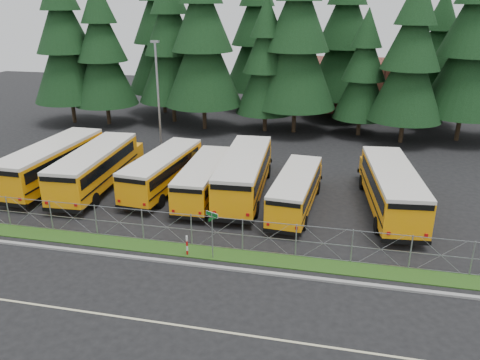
% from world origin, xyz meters
% --- Properties ---
extents(ground, '(120.00, 120.00, 0.00)m').
position_xyz_m(ground, '(0.00, 0.00, 0.00)').
color(ground, black).
rests_on(ground, ground).
extents(curb, '(50.00, 0.25, 0.12)m').
position_xyz_m(curb, '(0.00, -3.10, 0.06)').
color(curb, gray).
rests_on(curb, ground).
extents(grass_verge, '(50.00, 1.40, 0.06)m').
position_xyz_m(grass_verge, '(0.00, -1.70, 0.03)').
color(grass_verge, '#224A15').
rests_on(grass_verge, ground).
extents(road_lane_line, '(50.00, 0.12, 0.01)m').
position_xyz_m(road_lane_line, '(0.00, -8.00, 0.01)').
color(road_lane_line, beige).
rests_on(road_lane_line, ground).
extents(chainlink_fence, '(44.00, 0.10, 2.00)m').
position_xyz_m(chainlink_fence, '(0.00, -1.00, 1.00)').
color(chainlink_fence, '#94969C').
rests_on(chainlink_fence, ground).
extents(brick_building, '(22.00, 10.00, 6.00)m').
position_xyz_m(brick_building, '(6.00, 40.00, 3.00)').
color(brick_building, brown).
rests_on(brick_building, ground).
extents(bus_0, '(3.26, 12.33, 3.21)m').
position_xyz_m(bus_0, '(-14.20, 6.29, 1.61)').
color(bus_0, '#FF9C08').
rests_on(bus_0, ground).
extents(bus_1, '(3.41, 12.00, 3.11)m').
position_xyz_m(bus_1, '(-10.58, 6.03, 1.56)').
color(bus_1, '#FF9C08').
rests_on(bus_1, ground).
extents(bus_3, '(3.54, 11.01, 2.84)m').
position_xyz_m(bus_3, '(-5.57, 6.88, 1.42)').
color(bus_3, '#FF9C08').
rests_on(bus_3, ground).
extents(bus_4, '(2.71, 10.21, 2.66)m').
position_xyz_m(bus_4, '(-2.26, 6.11, 1.33)').
color(bus_4, '#FF9C08').
rests_on(bus_4, ground).
extents(bus_5, '(3.50, 12.28, 3.19)m').
position_xyz_m(bus_5, '(0.46, 7.02, 1.59)').
color(bus_5, '#FF9C08').
rests_on(bus_5, ground).
extents(bus_6, '(3.10, 10.14, 2.62)m').
position_xyz_m(bus_6, '(4.35, 5.37, 1.31)').
color(bus_6, '#FF9C08').
rests_on(bus_6, ground).
extents(bus_east, '(4.00, 12.16, 3.13)m').
position_xyz_m(bus_east, '(10.48, 6.39, 1.56)').
color(bus_east, '#FF9C08').
rests_on(bus_east, ground).
extents(street_sign, '(0.77, 0.51, 2.81)m').
position_xyz_m(street_sign, '(0.58, -2.18, 2.03)').
color(street_sign, '#94969C').
rests_on(street_sign, ground).
extents(striped_bollard, '(0.11, 0.11, 1.20)m').
position_xyz_m(striped_bollard, '(-0.91, -2.13, 0.60)').
color(striped_bollard, '#B20C0C').
rests_on(striped_bollard, ground).
extents(light_standard, '(0.70, 0.35, 10.14)m').
position_xyz_m(light_standard, '(-9.05, 14.96, 5.50)').
color(light_standard, '#94969C').
rests_on(light_standard, ground).
extents(conifer_0, '(7.92, 7.92, 17.51)m').
position_xyz_m(conifer_0, '(-23.44, 24.24, 8.76)').
color(conifer_0, black).
rests_on(conifer_0, ground).
extents(conifer_1, '(7.09, 7.09, 15.69)m').
position_xyz_m(conifer_1, '(-19.14, 24.41, 7.85)').
color(conifer_1, black).
rests_on(conifer_1, ground).
extents(conifer_2, '(7.67, 7.67, 16.97)m').
position_xyz_m(conifer_2, '(-12.18, 27.13, 8.48)').
color(conifer_2, black).
rests_on(conifer_2, ground).
extents(conifer_3, '(8.35, 8.35, 18.47)m').
position_xyz_m(conifer_3, '(-7.78, 24.74, 9.23)').
color(conifer_3, black).
rests_on(conifer_3, ground).
extents(conifer_4, '(6.32, 6.32, 13.97)m').
position_xyz_m(conifer_4, '(-1.11, 25.21, 6.98)').
color(conifer_4, black).
rests_on(conifer_4, ground).
extents(conifer_5, '(8.52, 8.52, 18.83)m').
position_xyz_m(conifer_5, '(2.03, 25.38, 9.42)').
color(conifer_5, black).
rests_on(conifer_5, ground).
extents(conifer_6, '(5.77, 5.77, 12.77)m').
position_xyz_m(conifer_6, '(8.84, 25.64, 6.38)').
color(conifer_6, black).
rests_on(conifer_6, ground).
extents(conifer_7, '(7.21, 7.21, 15.95)m').
position_xyz_m(conifer_7, '(12.95, 23.74, 7.98)').
color(conifer_7, black).
rests_on(conifer_7, ground).
extents(conifer_8, '(8.34, 8.34, 18.44)m').
position_xyz_m(conifer_8, '(18.60, 25.73, 9.22)').
color(conifer_8, black).
rests_on(conifer_8, ground).
extents(conifer_10, '(8.52, 8.52, 18.84)m').
position_xyz_m(conifer_10, '(-15.01, 31.47, 9.42)').
color(conifer_10, black).
rests_on(conifer_10, ground).
extents(conifer_11, '(8.14, 8.14, 17.99)m').
position_xyz_m(conifer_11, '(-4.06, 35.75, 9.00)').
color(conifer_11, black).
rests_on(conifer_11, ground).
extents(conifer_12, '(8.26, 8.26, 18.26)m').
position_xyz_m(conifer_12, '(6.67, 32.51, 9.13)').
color(conifer_12, black).
rests_on(conifer_12, ground).
extents(conifer_13, '(6.64, 6.64, 14.68)m').
position_xyz_m(conifer_13, '(16.68, 31.68, 7.34)').
color(conifer_13, black).
rests_on(conifer_13, ground).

